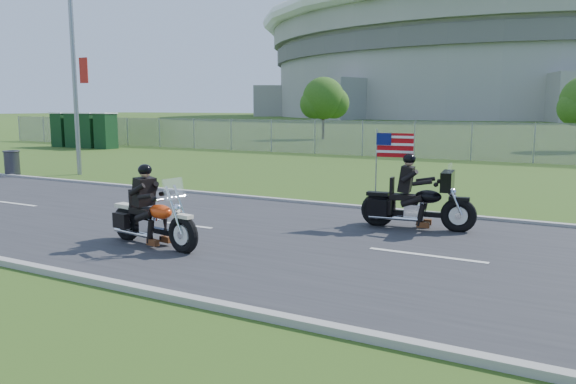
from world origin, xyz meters
The scene contains 15 objects.
ground centered at (0.00, 0.00, 0.00)m, with size 420.00×420.00×0.00m, color #2D4816.
road centered at (0.00, 0.00, 0.02)m, with size 120.00×8.00×0.04m, color #28282B.
curb_north centered at (0.00, 4.05, 0.05)m, with size 120.00×0.18×0.12m, color #9E9B93.
curb_south centered at (0.00, -4.05, 0.05)m, with size 120.00×0.18×0.12m, color #9E9B93.
fence centered at (-5.00, 20.00, 1.00)m, with size 60.00×0.03×2.00m, color gray.
stadium centered at (-20.00, 170.00, 15.58)m, with size 140.40×140.40×29.20m.
streetlight centered at (-11.98, 6.22, 5.64)m, with size 0.90×2.46×10.00m.
porta_toilet_a centered at (-22.00, 17.00, 1.15)m, with size 1.10×1.10×2.30m, color #103416.
porta_toilet_b centered at (-23.40, 17.00, 1.15)m, with size 1.10×1.10×2.30m, color #103416.
porta_toilet_c centered at (-24.80, 17.00, 1.15)m, with size 1.10×1.10×2.30m, color #103416.
porta_toilet_d centered at (-26.20, 17.00, 1.15)m, with size 1.10×1.10×2.30m, color #103416.
tree_fence_mid centered at (-13.95, 34.04, 3.30)m, with size 3.96×3.69×5.30m.
motorcycle_lead centered at (-0.99, -1.83, 0.53)m, with size 2.47×0.84×1.66m.
motorcycle_follow centered at (3.17, 2.24, 0.59)m, with size 2.59×0.93×2.16m.
trash_can centered at (-13.90, 4.30, 0.50)m, with size 0.58×0.58×1.00m, color #3B3B41.
Camera 1 is at (6.57, -10.08, 2.76)m, focal length 35.00 mm.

